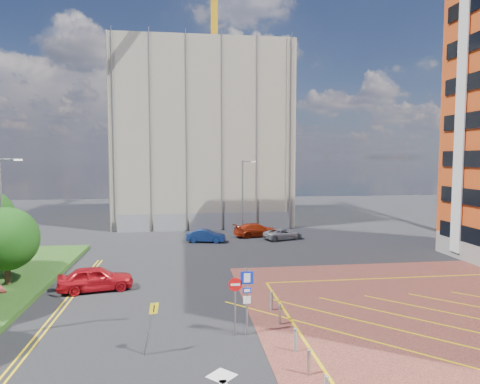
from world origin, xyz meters
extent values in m
plane|color=black|center=(0.00, 0.00, 0.00)|extent=(140.00, 140.00, 0.00)
cylinder|color=#3D2B1C|center=(-13.50, 10.00, 1.20)|extent=(0.36, 0.36, 1.80)
sphere|color=#0E3A0D|center=(-13.50, 10.00, 3.20)|extent=(4.00, 4.00, 4.00)
cylinder|color=#9EA0A8|center=(-14.50, 12.00, 4.30)|extent=(0.16, 0.16, 8.00)
cylinder|color=#9EA0A8|center=(-13.90, 12.00, 8.18)|extent=(1.20, 0.10, 0.10)
cube|color=silver|center=(-13.30, 12.00, 8.15)|extent=(0.50, 0.15, 0.12)
cylinder|color=#9EA0A8|center=(4.00, 28.00, 4.00)|extent=(0.16, 0.16, 8.00)
cylinder|color=#9EA0A8|center=(4.60, 28.00, 7.88)|extent=(1.20, 0.10, 0.10)
cube|color=silver|center=(5.20, 28.00, 7.85)|extent=(0.50, 0.15, 0.12)
cylinder|color=#9EA0A8|center=(0.50, 1.00, 1.60)|extent=(0.10, 0.10, 3.20)
cube|color=#0A23B3|center=(0.50, 0.97, 2.75)|extent=(0.60, 0.04, 0.60)
cube|color=white|center=(0.50, 0.94, 2.75)|extent=(0.30, 0.02, 0.42)
cube|color=#0A23B3|center=(0.50, 0.97, 2.15)|extent=(0.40, 0.04, 0.25)
cube|color=white|center=(0.50, 0.94, 2.15)|extent=(0.28, 0.02, 0.14)
cube|color=white|center=(0.50, 0.97, 1.70)|extent=(0.35, 0.04, 0.35)
cylinder|color=#9EA0A8|center=(-0.05, 1.00, 1.35)|extent=(0.08, 0.08, 2.70)
cylinder|color=red|center=(-0.05, 0.97, 2.45)|extent=(0.64, 0.04, 0.64)
cube|color=white|center=(-0.05, 0.94, 2.45)|extent=(0.44, 0.02, 0.10)
cylinder|color=#9EA0A8|center=(-3.88, -0.43, 1.10)|extent=(0.51, 0.08, 2.17)
cube|color=yellow|center=(-3.66, -0.46, 2.00)|extent=(0.40, 0.40, 0.53)
cylinder|color=#9EA0A8|center=(2.30, -3.00, 0.47)|extent=(0.14, 0.14, 0.90)
cylinder|color=black|center=(2.30, -1.00, 0.47)|extent=(0.14, 0.14, 0.90)
cylinder|color=#9EA0A8|center=(2.30, 2.00, 0.47)|extent=(0.14, 0.14, 0.90)
cylinder|color=black|center=(2.30, 4.00, 0.47)|extent=(0.14, 0.14, 0.90)
cube|color=#B4A994|center=(0.00, 40.00, 11.00)|extent=(21.20, 19.20, 22.00)
cube|color=orange|center=(2.00, 42.00, 17.00)|extent=(0.90, 0.90, 34.00)
cube|color=gray|center=(1.00, 30.00, 1.00)|extent=(21.60, 0.06, 2.00)
imported|color=#B40F17|center=(-7.88, 8.88, 0.77)|extent=(4.80, 2.68, 1.54)
imported|color=navy|center=(-0.25, 23.32, 0.62)|extent=(3.96, 2.05, 1.24)
imported|color=#AF2B0F|center=(5.17, 25.71, 0.70)|extent=(5.14, 3.03, 1.40)
imported|color=#A4A4AB|center=(7.57, 23.68, 0.56)|extent=(4.44, 3.04, 1.13)
camera|label=1|loc=(-2.35, -18.22, 8.31)|focal=32.00mm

